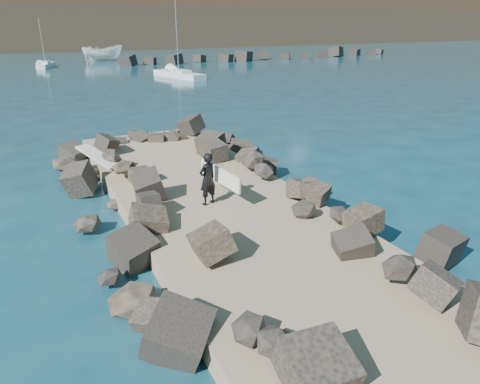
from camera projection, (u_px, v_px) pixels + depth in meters
The scene contains 11 objects.
ground at pixel (226, 224), 14.15m from camera, with size 800.00×800.00×0.00m, color #0F384C.
jetty at pixel (255, 242), 12.38m from camera, with size 6.00×26.00×0.60m, color #8C7759.
riprap_left at pixel (152, 250), 11.51m from camera, with size 2.60×22.00×1.00m, color black.
riprap_right at pixel (326, 211), 13.93m from camera, with size 2.60×22.00×1.00m, color black.
breakwater_secondary at pixel (276, 56), 74.11m from camera, with size 52.00×4.00×1.20m, color black.
surfboard_resting at pixel (98, 159), 17.33m from camera, with size 0.58×2.30×0.08m, color silver.
boat_imported at pixel (103, 53), 71.18m from camera, with size 2.43×6.47×2.50m, color white.
surfer_with_board at pixel (209, 179), 13.91m from camera, with size 1.07×2.14×1.75m.
sailboat_c at pixel (179, 75), 50.32m from camera, with size 3.97×8.49×9.88m.
sailboat_f at pixel (191, 46), 108.57m from camera, with size 2.27×5.43×6.58m.
sailboat_b at pixel (46, 65), 60.79m from camera, with size 2.94×5.63×6.83m.
Camera 1 is at (-5.31, -11.59, 6.25)m, focal length 32.00 mm.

